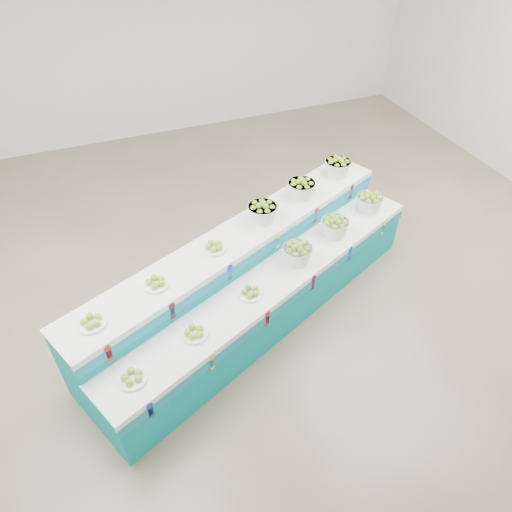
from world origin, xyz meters
name	(u,v)px	position (x,y,z in m)	size (l,w,h in m)	color
ground	(264,294)	(0.00, 0.00, 0.00)	(10.00, 10.00, 0.00)	#6B5F48
back_wall	(157,24)	(0.00, 5.00, 2.00)	(10.00, 10.00, 0.00)	silver
display_stand	(256,279)	(-0.19, -0.19, 0.51)	(4.51, 1.16, 1.02)	#068996
plate_lower_left	(132,377)	(-1.78, -1.21, 0.77)	(0.27, 0.27, 0.10)	white
plate_lower_mid	(194,332)	(-1.12, -0.92, 0.77)	(0.27, 0.27, 0.10)	white
plate_lower_right	(250,291)	(-0.41, -0.60, 0.77)	(0.27, 0.27, 0.10)	white
basket_lower_left	(297,253)	(0.29, -0.29, 0.84)	(0.34, 0.34, 0.24)	silver
basket_lower_mid	(335,226)	(0.93, 0.00, 0.84)	(0.34, 0.34, 0.24)	silver
basket_lower_right	(369,202)	(1.61, 0.30, 0.84)	(0.34, 0.34, 0.24)	silver
plate_upper_left	(91,321)	(-2.01, -0.70, 1.07)	(0.27, 0.27, 0.10)	white
plate_upper_mid	(156,282)	(-1.35, -0.41, 1.07)	(0.27, 0.27, 0.10)	white
plate_upper_right	(214,246)	(-0.64, -0.09, 1.07)	(0.27, 0.27, 0.10)	white
basket_upper_left	(262,212)	(0.06, 0.22, 1.14)	(0.34, 0.34, 0.24)	silver
basket_upper_mid	(301,188)	(0.70, 0.51, 1.14)	(0.34, 0.34, 0.24)	silver
basket_upper_right	(338,166)	(1.38, 0.81, 1.14)	(0.34, 0.34, 0.24)	silver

